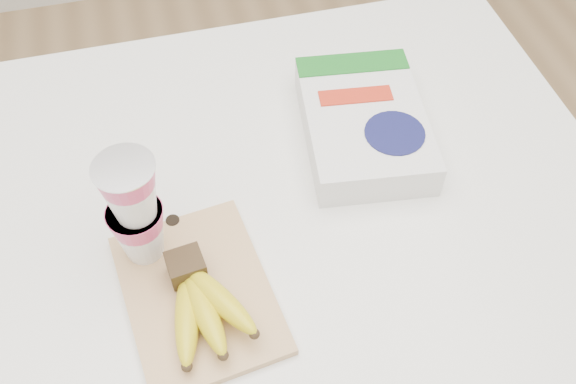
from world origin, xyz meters
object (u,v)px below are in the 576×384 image
Objects in this scene: table at (229,345)px; cutting_board at (198,293)px; bananas at (201,303)px; yogurt_stack at (134,209)px; cereal_box at (364,123)px.

table is 4.93× the size of cutting_board.
bananas reaches higher than table.
table is 0.60m from yogurt_stack.
table is 6.96× the size of yogurt_stack.
cutting_board is 1.41× the size of yogurt_stack.
table is 7.55× the size of bananas.
bananas reaches higher than cutting_board.
cutting_board is 0.87× the size of cereal_box.
bananas is 0.15m from yogurt_stack.
bananas is at bearing -132.78° from cereal_box.
table is at bearing 79.30° from bananas.
cereal_box reaches higher than table.
cutting_board is at bearing -55.05° from yogurt_stack.
bananas is at bearing -100.70° from table.
bananas is at bearing -93.16° from cutting_board.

